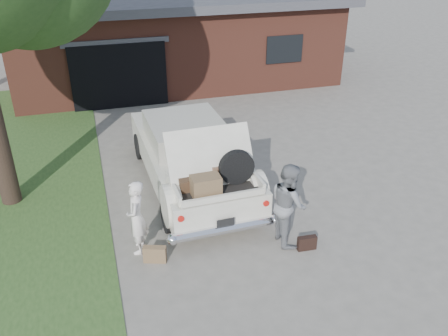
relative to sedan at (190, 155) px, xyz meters
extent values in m
plane|color=gray|center=(0.43, -1.99, -0.80)|extent=(90.00, 90.00, 0.00)
cube|color=brown|center=(1.43, 9.51, 0.70)|extent=(12.00, 7.00, 3.00)
cube|color=black|center=(-1.07, 6.06, 0.30)|extent=(3.20, 0.30, 2.20)
cube|color=#4C4C51|center=(-1.07, 5.99, 1.45)|extent=(3.50, 0.12, 0.18)
cube|color=black|center=(4.93, 5.99, 0.80)|extent=(1.40, 0.08, 1.00)
cube|color=white|center=(0.00, 0.06, -0.14)|extent=(2.17, 5.35, 0.69)
cube|color=#B4AF9F|center=(-0.01, 0.38, 0.47)|extent=(1.81, 2.17, 0.55)
cube|color=black|center=(-0.04, 1.38, 0.45)|extent=(1.64, 0.13, 0.47)
cube|color=black|center=(0.02, -0.63, 0.45)|extent=(1.64, 0.13, 0.47)
cylinder|color=black|center=(-0.88, -1.77, -0.45)|extent=(0.25, 0.71, 0.70)
cylinder|color=black|center=(0.98, -1.71, -0.45)|extent=(0.25, 0.71, 0.70)
cylinder|color=black|center=(-0.99, 1.83, -0.45)|extent=(0.25, 0.71, 0.70)
cylinder|color=black|center=(0.88, 1.89, -0.45)|extent=(0.25, 0.71, 0.70)
cylinder|color=silver|center=(0.08, -2.64, -0.38)|extent=(2.18, 0.26, 0.19)
cylinder|color=#A5140F|center=(-0.79, -2.59, 0.02)|extent=(0.13, 0.11, 0.13)
cylinder|color=#A5140F|center=(0.95, -2.54, 0.02)|extent=(0.13, 0.11, 0.13)
cube|color=black|center=(0.08, -2.66, -0.22)|extent=(0.36, 0.03, 0.18)
cube|color=black|center=(0.06, -1.95, 0.22)|extent=(1.68, 1.21, 0.04)
cube|color=white|center=(-0.79, -1.98, 0.33)|extent=(0.10, 1.17, 0.19)
cube|color=white|center=(0.91, -1.93, 0.33)|extent=(0.10, 1.17, 0.19)
cube|color=white|center=(0.08, -2.53, 0.29)|extent=(1.70, 0.11, 0.13)
cube|color=white|center=(0.05, -1.69, 0.76)|extent=(1.80, 0.73, 1.06)
cube|color=#4C3320|center=(-0.30, -1.86, 0.37)|extent=(0.77, 0.51, 0.24)
cube|color=brown|center=(-0.20, -2.25, 0.44)|extent=(0.58, 0.39, 0.40)
cube|color=black|center=(0.21, -1.70, 0.35)|extent=(0.68, 0.46, 0.21)
cube|color=#906449|center=(0.26, -1.74, 0.51)|extent=(0.44, 0.29, 0.15)
cylinder|color=black|center=(0.51, -1.99, 0.61)|extent=(0.73, 0.19, 0.72)
imported|color=white|center=(-1.58, -2.25, -0.04)|extent=(0.48, 0.62, 1.53)
imported|color=gray|center=(1.34, -2.76, 0.06)|extent=(0.66, 0.84, 1.72)
cube|color=olive|center=(-1.34, -2.70, -0.63)|extent=(0.46, 0.27, 0.34)
cube|color=black|center=(1.61, -3.18, -0.66)|extent=(0.39, 0.14, 0.29)
camera|label=1|loc=(-2.13, -9.98, 5.03)|focal=38.00mm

